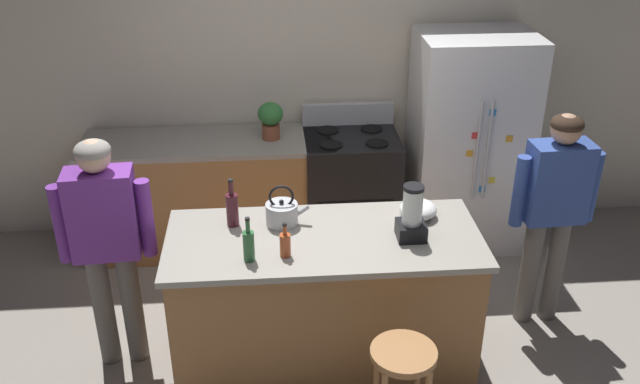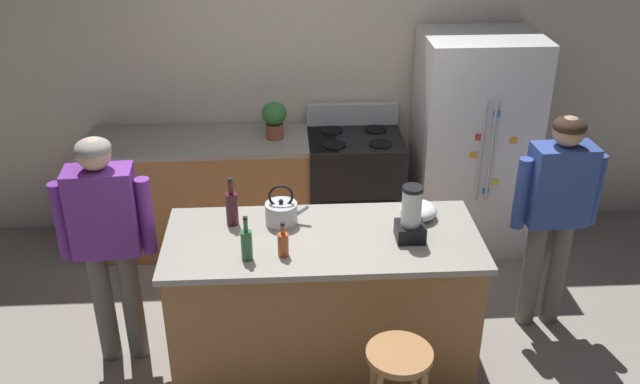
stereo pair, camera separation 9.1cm
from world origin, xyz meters
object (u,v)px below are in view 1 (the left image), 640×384
at_px(potted_plant, 271,118).
at_px(bottle_cooking_sauce, 285,244).
at_px(person_by_sink_right, 554,202).
at_px(bar_stool, 402,373).
at_px(stove_range, 351,189).
at_px(mixing_bowl, 418,209).
at_px(person_by_island_left, 106,235).
at_px(tea_kettle, 282,213).
at_px(bottle_wine, 232,208).
at_px(blender_appliance, 412,216).
at_px(refrigerator, 468,142).
at_px(bottle_olive_oil, 249,245).
at_px(kitchen_island, 324,301).

bearing_deg(potted_plant, bottle_cooking_sauce, -88.34).
height_order(person_by_sink_right, bar_stool, person_by_sink_right).
height_order(stove_range, mixing_bowl, stove_range).
distance_m(person_by_island_left, tea_kettle, 1.08).
relative_size(bar_stool, bottle_cooking_sauce, 3.18).
bearing_deg(bar_stool, bottle_cooking_sauce, 137.24).
distance_m(stove_range, bottle_wine, 1.72).
bearing_deg(bottle_wine, person_by_sink_right, 4.32).
xyz_separation_m(potted_plant, blender_appliance, (0.81, -1.60, -0.03)).
bearing_deg(person_by_sink_right, bottle_wine, -175.68).
xyz_separation_m(stove_range, person_by_sink_right, (1.21, -1.18, 0.46)).
relative_size(person_by_sink_right, mixing_bowl, 6.57).
distance_m(refrigerator, tea_kettle, 2.05).
xyz_separation_m(person_by_island_left, mixing_bowl, (1.94, 0.06, 0.06)).
distance_m(bar_stool, bottle_cooking_sauce, 0.96).
bearing_deg(bottle_olive_oil, blender_appliance, 9.91).
height_order(bar_stool, potted_plant, potted_plant).
relative_size(bottle_cooking_sauce, tea_kettle, 0.78).
height_order(person_by_island_left, potted_plant, person_by_island_left).
xyz_separation_m(refrigerator, person_by_sink_right, (0.26, -1.15, 0.06)).
xyz_separation_m(bottle_wine, mixing_bowl, (1.17, 0.01, -0.06)).
distance_m(person_by_sink_right, potted_plant, 2.22).
bearing_deg(person_by_sink_right, kitchen_island, -167.45).
height_order(bottle_olive_oil, tea_kettle, bottle_olive_oil).
relative_size(stove_range, bottle_cooking_sauce, 5.28).
xyz_separation_m(stove_range, bottle_olive_oil, (-0.80, -1.74, 0.57)).
relative_size(potted_plant, mixing_bowl, 1.26).
relative_size(stove_range, bar_stool, 1.66).
bearing_deg(refrigerator, bottle_wine, -144.81).
distance_m(bar_stool, bottle_wine, 1.42).
relative_size(kitchen_island, potted_plant, 6.38).
height_order(blender_appliance, bottle_olive_oil, blender_appliance).
xyz_separation_m(stove_range, blender_appliance, (0.16, -1.58, 0.62)).
bearing_deg(person_by_island_left, kitchen_island, -6.05).
height_order(refrigerator, tea_kettle, refrigerator).
height_order(potted_plant, mixing_bowl, potted_plant).
bearing_deg(potted_plant, bottle_olive_oil, -95.04).
xyz_separation_m(refrigerator, tea_kettle, (-1.55, -1.32, 0.15)).
bearing_deg(blender_appliance, mixing_bowl, 69.07).
height_order(bottle_cooking_sauce, bottle_olive_oil, bottle_olive_oil).
bearing_deg(stove_range, mixing_bowl, -78.92).
xyz_separation_m(refrigerator, bottle_cooking_sauce, (-1.55, -1.69, 0.15)).
distance_m(kitchen_island, tea_kettle, 0.63).
bearing_deg(person_by_sink_right, person_by_island_left, -175.86).
relative_size(refrigerator, person_by_island_left, 1.13).
bearing_deg(refrigerator, bottle_olive_oil, -135.57).
distance_m(bottle_olive_oil, tea_kettle, 0.45).
xyz_separation_m(person_by_sink_right, bottle_olive_oil, (-2.01, -0.57, 0.11)).
bearing_deg(person_by_island_left, bottle_wine, 3.64).
xyz_separation_m(bar_stool, mixing_bowl, (0.25, 0.95, 0.48)).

